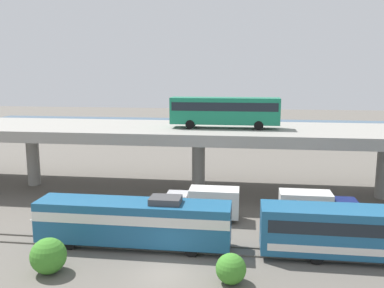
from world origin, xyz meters
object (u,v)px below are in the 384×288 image
object	(u,v)px
parked_car_0	(174,130)
parked_car_6	(250,131)
parked_car_2	(117,130)
parked_car_5	(146,130)
parked_car_3	(117,128)
train_locomotive	(124,219)
parked_car_1	(80,128)
service_truck_west	(205,203)
parked_car_4	(256,133)
transit_bus_on_overpass	(225,110)
parked_car_7	(306,134)
service_truck_east	(315,207)

from	to	relation	value
parked_car_0	parked_car_6	size ratio (longest dim) A/B	0.99
parked_car_2	parked_car_5	xyz separation A→B (m)	(6.03, 0.22, -0.00)
parked_car_3	parked_car_6	bearing A→B (deg)	177.42
train_locomotive	parked_car_1	size ratio (longest dim) A/B	3.77
service_truck_west	parked_car_6	bearing A→B (deg)	-95.55
parked_car_3	parked_car_4	xyz separation A→B (m)	(29.16, -4.45, 0.00)
train_locomotive	parked_car_5	size ratio (longest dim) A/B	3.71
transit_bus_on_overpass	parked_car_5	size ratio (longest dim) A/B	2.71
parked_car_0	parked_car_5	world-z (taller)	same
parked_car_2	parked_car_6	bearing A→B (deg)	-175.47
parked_car_2	parked_car_6	distance (m)	27.09
parked_car_0	parked_car_6	distance (m)	15.48
transit_bus_on_overpass	parked_car_0	size ratio (longest dim) A/B	2.95
train_locomotive	parked_car_6	bearing A→B (deg)	-101.06
parked_car_2	parked_car_1	bearing A→B (deg)	-8.59
train_locomotive	transit_bus_on_overpass	bearing A→B (deg)	-114.64
parked_car_5	parked_car_1	bearing A→B (deg)	-4.12
service_truck_west	parked_car_7	xyz separation A→B (m)	(15.13, 42.83, 0.43)
train_locomotive	parked_car_0	bearing A→B (deg)	-84.21
train_locomotive	parked_car_6	size ratio (longest dim) A/B	3.99
service_truck_east	parked_car_3	distance (m)	57.59
parked_car_1	parked_car_2	world-z (taller)	same
service_truck_west	parked_car_6	size ratio (longest dim) A/B	1.65
parked_car_6	parked_car_0	bearing A→B (deg)	0.24
service_truck_east	parked_car_0	size ratio (longest dim) A/B	1.67
parked_car_4	parked_car_5	size ratio (longest dim) A/B	1.02
train_locomotive	transit_bus_on_overpass	size ratio (longest dim) A/B	1.37
service_truck_west	service_truck_east	world-z (taller)	same
transit_bus_on_overpass	parked_car_4	distance (m)	34.67
train_locomotive	service_truck_west	bearing A→B (deg)	-130.79
transit_bus_on_overpass	parked_car_7	size ratio (longest dim) A/B	2.69
parked_car_3	parked_car_5	bearing A→B (deg)	155.64
service_truck_west	parked_car_1	world-z (taller)	service_truck_west
parked_car_6	transit_bus_on_overpass	bearing A→B (deg)	85.15
train_locomotive	parked_car_0	distance (m)	52.40
parked_car_6	parked_car_4	bearing A→B (deg)	109.98
parked_car_4	parked_car_5	bearing A→B (deg)	-3.27
parked_car_6	service_truck_west	bearing A→B (deg)	84.45
parked_car_1	parked_car_3	xyz separation A→B (m)	(7.29, 2.15, -0.00)
parked_car_4	parked_car_7	bearing A→B (deg)	-176.91
service_truck_west	parked_car_0	distance (m)	46.77
parked_car_0	parked_car_7	distance (m)	26.32
parked_car_2	parked_car_6	world-z (taller)	same
parked_car_1	transit_bus_on_overpass	bearing A→B (deg)	-48.11
service_truck_west	parked_car_7	size ratio (longest dim) A/B	1.52
transit_bus_on_overpass	service_truck_east	xyz separation A→B (m)	(8.73, -8.75, -7.96)
parked_car_5	parked_car_2	bearing A→B (deg)	2.09
parked_car_0	parked_car_7	world-z (taller)	same
parked_car_4	parked_car_5	distance (m)	22.17
service_truck_west	parked_car_4	bearing A→B (deg)	-97.51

